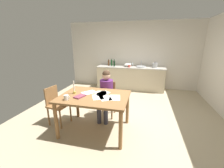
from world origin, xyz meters
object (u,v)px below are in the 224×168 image
chair_at_table (107,97)px  chair_side_empty (57,104)px  candlestick (74,90)px  coffee_mug (66,97)px  bottle_oil (109,63)px  wine_glass_by_kettle (130,63)px  person_seated (106,92)px  mixing_bowl (128,65)px  book_magazine (80,96)px  stovetop_kettle (155,65)px  sink_unit (141,66)px  bottle_wine_red (114,63)px  bottle_vinegar (112,63)px  teacup_on_counter (129,66)px  wine_glass_near_sink (133,63)px  dining_table (94,100)px

chair_at_table → chair_side_empty: bearing=-146.5°
chair_side_empty → candlestick: candlestick is taller
coffee_mug → bottle_oil: size_ratio=0.47×
wine_glass_by_kettle → person_seated: bearing=-96.3°
coffee_mug → mixing_bowl: bearing=78.3°
book_magazine → stovetop_kettle: stovetop_kettle is taller
sink_unit → stovetop_kettle: (0.52, -0.00, 0.08)m
chair_at_table → wine_glass_by_kettle: wine_glass_by_kettle is taller
candlestick → bottle_wine_red: size_ratio=1.04×
bottle_vinegar → mixing_bowl: (0.65, -0.04, -0.05)m
candlestick → bottle_wine_red: bottle_wine_red is taller
person_seated → chair_at_table: bearing=90.5°
sink_unit → teacup_on_counter: size_ratio=3.20×
wine_glass_near_sink → candlestick: bearing=-105.9°
chair_side_empty → wine_glass_by_kettle: 3.39m
teacup_on_counter → candlestick: bearing=-105.7°
person_seated → bottle_oil: size_ratio=4.50×
chair_at_table → sink_unit: bearing=72.6°
book_magazine → dining_table: bearing=46.0°
bottle_oil → wine_glass_by_kettle: 0.87m
book_magazine → bottle_vinegar: size_ratio=0.83×
coffee_mug → bottle_oil: bottle_oil is taller
mixing_bowl → wine_glass_near_sink: (0.18, 0.13, 0.05)m
wine_glass_by_kettle → teacup_on_counter: wine_glass_by_kettle is taller
book_magazine → bottle_wine_red: bottle_wine_red is taller
dining_table → coffee_mug: (-0.43, -0.32, 0.15)m
book_magazine → chair_at_table: bearing=88.1°
chair_side_empty → candlestick: size_ratio=3.15×
coffee_mug → teacup_on_counter: size_ratio=1.11×
dining_table → teacup_on_counter: size_ratio=12.22×
mixing_bowl → wine_glass_near_sink: wine_glass_near_sink is taller
chair_side_empty → stovetop_kettle: 3.74m
book_magazine → mixing_bowl: bearing=99.0°
sink_unit → bottle_vinegar: 1.17m
candlestick → coffee_mug: bearing=-87.3°
bottle_vinegar → wine_glass_by_kettle: bottle_vinegar is taller
bottle_wine_red → wine_glass_near_sink: 0.73m
mixing_bowl → bottle_vinegar: bearing=176.4°
sink_unit → mixing_bowl: 0.52m
book_magazine → coffee_mug: bearing=-114.3°
bottle_wine_red → wine_glass_near_sink: bearing=16.6°
chair_at_table → wine_glass_by_kettle: (0.29, 2.42, 0.53)m
chair_side_empty → book_magazine: 0.79m
dining_table → sink_unit: bearing=75.4°
stovetop_kettle → chair_side_empty: bearing=-127.4°
book_magazine → bottle_oil: bearing=112.9°
dining_table → chair_side_empty: (-0.95, 0.07, -0.20)m
candlestick → sink_unit: (1.23, 3.00, 0.05)m
person_seated → book_magazine: (-0.32, -0.73, 0.13)m
chair_at_table → bottle_wine_red: (-0.32, 2.21, 0.54)m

